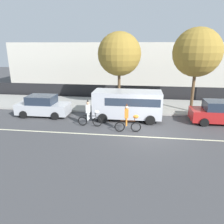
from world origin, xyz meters
name	(u,v)px	position (x,y,z in m)	size (l,w,h in m)	color
ground_plane	(149,134)	(0.00, 0.00, 0.00)	(80.00, 80.00, 0.00)	#424244
road_centre_line	(149,137)	(0.00, -0.50, 0.00)	(36.00, 0.14, 0.01)	beige
sidewalk_curb	(147,106)	(0.00, 6.50, 0.07)	(60.00, 5.00, 0.15)	#9E9B93
fence_line	(146,93)	(0.00, 9.40, 0.70)	(40.00, 0.08, 1.40)	black
building_backdrop	(118,64)	(-3.83, 18.00, 2.87)	(28.00, 8.00, 5.74)	beige
parade_cyclist_zebra	(90,115)	(-4.02, 0.91, 0.84)	(1.72, 0.50, 1.92)	black
parade_cyclist_orange	(128,120)	(-1.34, 0.20, 0.84)	(1.72, 0.50, 1.92)	black
parked_van_silver	(128,103)	(-1.49, 2.70, 1.28)	(5.00, 2.22, 2.18)	silver
parked_car_silver	(43,106)	(-8.24, 2.76, 0.78)	(4.10, 1.92, 1.64)	#B7BABF
parked_car_red	(220,113)	(5.09, 2.73, 0.78)	(4.10, 1.92, 1.64)	#AD1E1E
street_tree_near_lamp	(119,54)	(-2.48, 5.65, 4.69)	(3.62, 3.62, 6.37)	brown
street_tree_far_corner	(197,53)	(3.59, 5.06, 4.87)	(3.75, 3.75, 6.60)	brown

